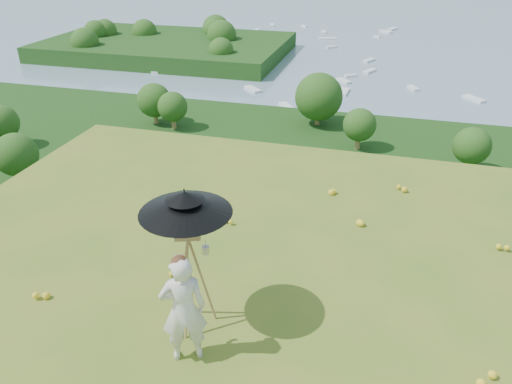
# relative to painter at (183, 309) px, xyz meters

# --- Properties ---
(ground) EXTENTS (14.00, 14.00, 0.00)m
(ground) POSITION_rel_painter_xyz_m (1.26, 0.26, -0.77)
(ground) COLOR #507521
(ground) RESTS_ON ground
(forest_slope) EXTENTS (140.00, 56.00, 22.00)m
(forest_slope) POSITION_rel_painter_xyz_m (1.26, 35.26, -29.77)
(forest_slope) COLOR #163A10
(forest_slope) RESTS_ON bay_water
(shoreline_tier) EXTENTS (170.00, 28.00, 8.00)m
(shoreline_tier) POSITION_rel_painter_xyz_m (1.26, 75.26, -36.77)
(shoreline_tier) COLOR gray
(shoreline_tier) RESTS_ON bay_water
(bay_water) EXTENTS (700.00, 700.00, 0.00)m
(bay_water) POSITION_rel_painter_xyz_m (1.26, 240.26, -34.77)
(bay_water) COLOR slate
(bay_water) RESTS_ON ground
(peninsula) EXTENTS (90.00, 60.00, 12.00)m
(peninsula) POSITION_rel_painter_xyz_m (-73.74, 155.26, -29.77)
(peninsula) COLOR #163A10
(peninsula) RESTS_ON bay_water
(slope_trees) EXTENTS (110.00, 50.00, 6.00)m
(slope_trees) POSITION_rel_painter_xyz_m (1.26, 35.26, -15.77)
(slope_trees) COLOR #265218
(slope_trees) RESTS_ON forest_slope
(harbor_town) EXTENTS (110.00, 22.00, 5.00)m
(harbor_town) POSITION_rel_painter_xyz_m (1.26, 75.26, -30.27)
(harbor_town) COLOR beige
(harbor_town) RESTS_ON shoreline_tier
(moored_boats) EXTENTS (140.00, 140.00, 0.70)m
(moored_boats) POSITION_rel_painter_xyz_m (-11.24, 161.26, -34.42)
(moored_boats) COLOR white
(moored_boats) RESTS_ON bay_water
(wildflowers) EXTENTS (10.00, 10.50, 0.12)m
(wildflowers) POSITION_rel_painter_xyz_m (1.26, 0.51, -0.71)
(wildflowers) COLOR yellow
(wildflowers) RESTS_ON ground
(painter) EXTENTS (0.67, 0.59, 1.55)m
(painter) POSITION_rel_painter_xyz_m (0.00, 0.00, 0.00)
(painter) COLOR white
(painter) RESTS_ON ground
(field_easel) EXTENTS (0.84, 0.84, 1.74)m
(field_easel) POSITION_rel_painter_xyz_m (-0.14, 0.59, 0.09)
(field_easel) COLOR #925F3D
(field_easel) RESTS_ON ground
(sun_umbrella) EXTENTS (1.49, 1.49, 0.68)m
(sun_umbrella) POSITION_rel_painter_xyz_m (-0.16, 0.62, 0.99)
(sun_umbrella) COLOR black
(sun_umbrella) RESTS_ON field_easel
(painter_cap) EXTENTS (0.28, 0.30, 0.10)m
(painter_cap) POSITION_rel_painter_xyz_m (0.00, 0.00, 0.73)
(painter_cap) COLOR #D27385
(painter_cap) RESTS_ON painter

